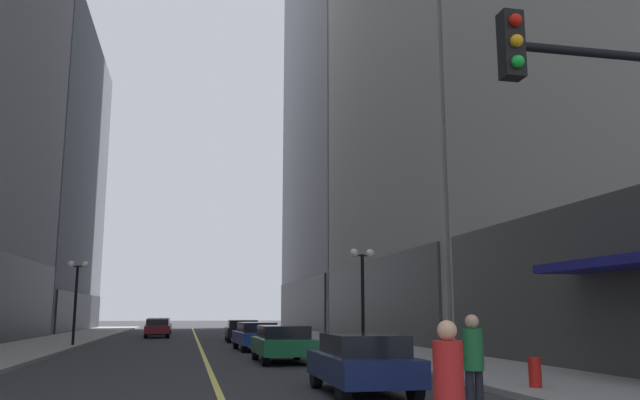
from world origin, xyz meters
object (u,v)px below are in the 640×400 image
(car_green, at_px, (282,342))
(fire_hydrant_right, at_px, (535,376))
(car_blue, at_px, (256,335))
(car_red, at_px, (159,325))
(car_maroon, at_px, (157,327))
(pedestrian_in_red_jacket, at_px, (449,386))
(pedestrian_in_green_parka, at_px, (473,359))
(car_navy, at_px, (362,362))
(street_lamp_right_mid, at_px, (362,277))
(street_lamp_left_far, at_px, (77,284))
(car_black, at_px, (242,330))

(car_green, bearing_deg, fire_hydrant_right, -67.23)
(car_blue, height_order, car_red, same)
(car_maroon, distance_m, pedestrian_in_red_jacket, 41.56)
(car_green, distance_m, pedestrian_in_green_parka, 13.44)
(car_navy, relative_size, car_green, 0.99)
(car_navy, relative_size, car_blue, 0.88)
(car_navy, height_order, car_maroon, same)
(car_blue, xyz_separation_m, street_lamp_right_mid, (3.87, -5.15, 2.54))
(street_lamp_left_far, bearing_deg, car_navy, -65.87)
(street_lamp_left_far, xyz_separation_m, fire_hydrant_right, (13.30, -21.77, -2.86))
(car_blue, xyz_separation_m, fire_hydrant_right, (4.37, -17.63, -0.32))
(car_green, height_order, pedestrian_in_red_jacket, pedestrian_in_red_jacket)
(street_lamp_left_far, height_order, fire_hydrant_right, street_lamp_left_far)
(car_navy, xyz_separation_m, car_green, (-0.38, 9.41, 0.00))
(car_maroon, xyz_separation_m, car_red, (-0.13, 6.69, 0.00))
(car_navy, height_order, street_lamp_right_mid, street_lamp_right_mid)
(car_black, bearing_deg, car_red, 110.84)
(pedestrian_in_red_jacket, distance_m, street_lamp_right_mid, 19.62)
(car_red, height_order, street_lamp_left_far, street_lamp_left_far)
(car_black, distance_m, street_lamp_left_far, 10.66)
(fire_hydrant_right, bearing_deg, pedestrian_in_green_parka, -132.12)
(car_navy, xyz_separation_m, fire_hydrant_right, (3.83, -0.63, -0.32))
(car_navy, height_order, pedestrian_in_green_parka, pedestrian_in_green_parka)
(car_green, relative_size, car_black, 0.95)
(car_blue, relative_size, car_red, 1.05)
(car_navy, bearing_deg, street_lamp_left_far, 114.13)
(car_black, height_order, car_maroon, same)
(street_lamp_right_mid, bearing_deg, car_maroon, 112.43)
(car_green, bearing_deg, car_maroon, 102.50)
(pedestrian_in_red_jacket, relative_size, street_lamp_right_mid, 0.39)
(pedestrian_in_red_jacket, distance_m, fire_hydrant_right, 8.13)
(car_green, height_order, pedestrian_in_green_parka, pedestrian_in_green_parka)
(car_green, bearing_deg, street_lamp_left_far, 127.77)
(street_lamp_left_far, xyz_separation_m, street_lamp_right_mid, (12.80, -9.29, 0.00))
(pedestrian_in_green_parka, xyz_separation_m, fire_hydrant_right, (3.02, 3.34, -0.63))
(car_red, bearing_deg, fire_hydrant_right, -76.67)
(car_navy, height_order, car_green, same)
(car_navy, distance_m, pedestrian_in_red_jacket, 7.23)
(car_blue, bearing_deg, street_lamp_right_mid, -53.06)
(pedestrian_in_red_jacket, height_order, fire_hydrant_right, pedestrian_in_red_jacket)
(fire_hydrant_right, bearing_deg, car_blue, 103.93)
(car_black, relative_size, pedestrian_in_red_jacket, 2.57)
(car_green, relative_size, fire_hydrant_right, 5.24)
(car_black, bearing_deg, car_navy, -89.08)
(car_green, xyz_separation_m, street_lamp_left_far, (-9.08, 11.72, 2.54))
(pedestrian_in_green_parka, height_order, street_lamp_right_mid, street_lamp_right_mid)
(car_black, height_order, pedestrian_in_green_parka, pedestrian_in_green_parka)
(pedestrian_in_red_jacket, bearing_deg, car_navy, 82.27)
(car_blue, bearing_deg, car_green, -88.83)
(car_navy, xyz_separation_m, car_blue, (-0.54, 16.99, 0.00))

